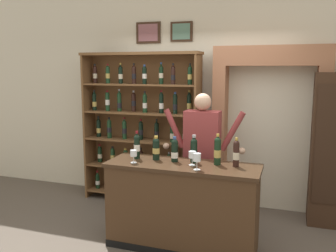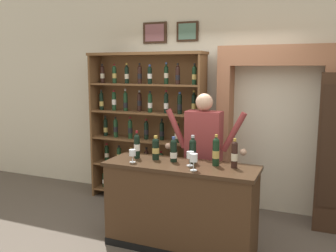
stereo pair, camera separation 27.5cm
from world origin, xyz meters
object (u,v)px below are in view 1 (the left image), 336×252
object	(u,v)px
tasting_bottle_riserva	(194,150)
wine_glass_spare	(134,154)
wine_shelf	(142,124)
tasting_bottle_grappa	(175,150)
tasting_bottle_super_tuscan	(156,148)
wine_glass_center	(192,155)
tasting_bottle_vin_santo	(218,150)
tasting_counter	(182,206)
wine_glass_left	(197,158)
tasting_bottle_prosecco	(137,146)
tasting_bottle_rosso	(236,153)
shopkeeper	(202,146)

from	to	relation	value
tasting_bottle_riserva	wine_glass_spare	distance (m)	0.66
wine_shelf	tasting_bottle_grappa	bearing A→B (deg)	-52.02
tasting_bottle_super_tuscan	wine_glass_center	bearing A→B (deg)	-12.64
tasting_bottle_super_tuscan	tasting_bottle_vin_santo	size ratio (longest dim) A/B	0.81
tasting_counter	tasting_bottle_riserva	bearing A→B (deg)	49.00
wine_glass_left	wine_glass_center	bearing A→B (deg)	120.26
tasting_bottle_prosecco	tasting_bottle_grappa	world-z (taller)	tasting_bottle_prosecco
tasting_bottle_riserva	tasting_bottle_rosso	distance (m)	0.47
tasting_bottle_rosso	wine_glass_left	bearing A→B (deg)	-143.97
tasting_bottle_riserva	wine_glass_spare	size ratio (longest dim) A/B	2.13
wine_shelf	tasting_bottle_prosecco	size ratio (longest dim) A/B	6.88
tasting_bottle_grappa	wine_glass_left	distance (m)	0.40
wine_glass_left	wine_shelf	bearing A→B (deg)	131.07
wine_glass_center	tasting_bottle_prosecco	bearing A→B (deg)	173.63
tasting_bottle_riserva	tasting_bottle_vin_santo	size ratio (longest dim) A/B	0.91
tasting_bottle_prosecco	tasting_bottle_riserva	world-z (taller)	tasting_bottle_prosecco
tasting_bottle_super_tuscan	wine_glass_spare	distance (m)	0.28
tasting_bottle_super_tuscan	wine_glass_center	xyz separation A→B (m)	(0.45, -0.10, -0.02)
tasting_bottle_super_tuscan	tasting_bottle_rosso	bearing A→B (deg)	0.08
tasting_bottle_super_tuscan	tasting_bottle_grappa	xyz separation A→B (m)	(0.22, -0.01, -0.00)
tasting_bottle_prosecco	tasting_bottle_super_tuscan	distance (m)	0.23
tasting_counter	tasting_bottle_vin_santo	distance (m)	0.74
tasting_counter	tasting_bottle_prosecco	xyz separation A→B (m)	(-0.56, 0.06, 0.63)
tasting_bottle_riserva	tasting_bottle_grappa	bearing A→B (deg)	-169.44
shopkeeper	tasting_bottle_super_tuscan	distance (m)	0.64
tasting_bottle_super_tuscan	wine_glass_spare	size ratio (longest dim) A/B	1.90
tasting_bottle_grappa	tasting_bottle_vin_santo	bearing A→B (deg)	3.04
tasting_counter	wine_glass_spare	distance (m)	0.79
tasting_bottle_super_tuscan	tasting_bottle_vin_santo	xyz separation A→B (m)	(0.70, 0.02, 0.02)
tasting_bottle_prosecco	wine_glass_center	xyz separation A→B (m)	(0.68, -0.08, -0.04)
wine_glass_spare	wine_shelf	bearing A→B (deg)	109.60
tasting_bottle_grappa	tasting_bottle_prosecco	bearing A→B (deg)	-177.98
tasting_bottle_riserva	shopkeeper	bearing A→B (deg)	92.21
shopkeeper	tasting_bottle_rosso	xyz separation A→B (m)	(0.48, -0.49, 0.06)
tasting_bottle_rosso	tasting_bottle_prosecco	bearing A→B (deg)	-178.64
tasting_bottle_vin_santo	tasting_bottle_super_tuscan	bearing A→B (deg)	-178.73
tasting_counter	tasting_bottle_rosso	distance (m)	0.85
tasting_bottle_prosecco	wine_glass_left	bearing A→B (deg)	-16.87
tasting_bottle_rosso	wine_glass_left	distance (m)	0.44
wine_glass_center	tasting_bottle_rosso	bearing A→B (deg)	12.84
wine_glass_left	wine_glass_center	xyz separation A→B (m)	(-0.09, 0.16, -0.01)
tasting_bottle_rosso	tasting_counter	bearing A→B (deg)	-171.63
tasting_bottle_prosecco	tasting_bottle_rosso	bearing A→B (deg)	1.36
tasting_bottle_vin_santo	tasting_bottle_grappa	bearing A→B (deg)	-176.96
shopkeeper	tasting_bottle_grappa	xyz separation A→B (m)	(-0.19, -0.50, 0.04)
tasting_bottle_prosecco	tasting_bottle_super_tuscan	bearing A→B (deg)	6.46
tasting_bottle_vin_santo	wine_glass_left	xyz separation A→B (m)	(-0.16, -0.27, -0.03)
tasting_counter	shopkeeper	size ratio (longest dim) A/B	0.99
tasting_counter	tasting_bottle_rosso	bearing A→B (deg)	8.37
tasting_bottle_riserva	wine_glass_spare	xyz separation A→B (m)	(-0.62, -0.24, -0.04)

